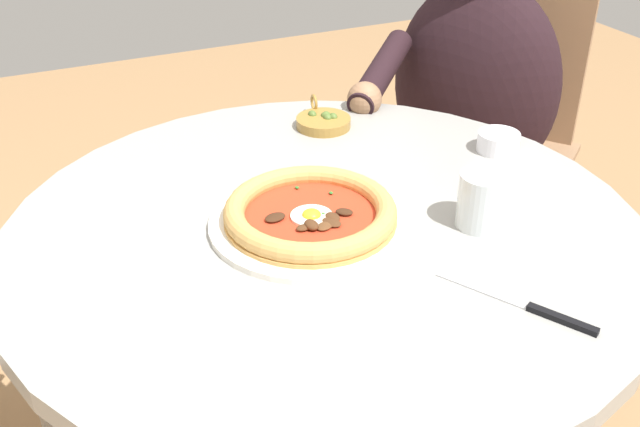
{
  "coord_description": "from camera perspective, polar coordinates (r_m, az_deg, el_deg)",
  "views": [
    {
      "loc": [
        0.86,
        -0.41,
        1.31
      ],
      "look_at": [
        0.03,
        -0.02,
        0.77
      ],
      "focal_mm": 41.74,
      "sensor_mm": 36.0,
      "label": 1
    }
  ],
  "objects": [
    {
      "name": "ramekin_capers",
      "position": [
        1.36,
        13.52,
        5.41
      ],
      "size": [
        0.07,
        0.07,
        0.04
      ],
      "color": "white",
      "rests_on": "dining_table"
    },
    {
      "name": "olive_pan",
      "position": [
        1.42,
        0.25,
        7.1
      ],
      "size": [
        0.13,
        0.1,
        0.04
      ],
      "color": "olive",
      "rests_on": "dining_table"
    },
    {
      "name": "water_glass",
      "position": [
        1.11,
        12.33,
        0.76
      ],
      "size": [
        0.07,
        0.07,
        0.08
      ],
      "color": "silver",
      "rests_on": "dining_table"
    },
    {
      "name": "diner_person",
      "position": [
        1.82,
        11.08,
        3.83
      ],
      "size": [
        0.44,
        0.59,
        1.12
      ],
      "color": "#282833",
      "rests_on": "ground"
    },
    {
      "name": "steak_knife",
      "position": [
        0.97,
        16.37,
        -7.15
      ],
      "size": [
        0.19,
        0.11,
        0.01
      ],
      "color": "silver",
      "rests_on": "dining_table"
    },
    {
      "name": "cafe_chair_diner",
      "position": [
        1.94,
        12.65,
        6.65
      ],
      "size": [
        0.61,
        0.61,
        0.89
      ],
      "color": "#957050",
      "rests_on": "ground"
    },
    {
      "name": "dining_table",
      "position": [
        1.19,
        0.35,
        -6.22
      ],
      "size": [
        0.96,
        0.96,
        0.73
      ],
      "color": "#999993",
      "rests_on": "ground"
    },
    {
      "name": "pizza_on_plate",
      "position": [
        1.09,
        -0.68,
        -0.19
      ],
      "size": [
        0.3,
        0.3,
        0.04
      ],
      "color": "white",
      "rests_on": "dining_table"
    }
  ]
}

